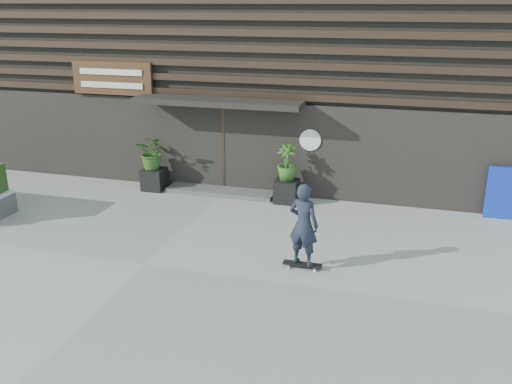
% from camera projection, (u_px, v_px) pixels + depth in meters
% --- Properties ---
extents(ground, '(80.00, 80.00, 0.00)m').
position_uv_depth(ground, '(146.00, 265.00, 11.26)').
color(ground, gray).
rests_on(ground, ground).
extents(entrance_step, '(3.00, 0.80, 0.12)m').
position_uv_depth(entrance_step, '(221.00, 191.00, 15.43)').
color(entrance_step, '#4A4A48').
rests_on(entrance_step, ground).
extents(planter_pot_left, '(0.60, 0.60, 0.60)m').
position_uv_depth(planter_pot_left, '(154.00, 179.00, 15.66)').
color(planter_pot_left, black).
rests_on(planter_pot_left, ground).
extents(bamboo_left, '(0.86, 0.75, 0.96)m').
position_uv_depth(bamboo_left, '(153.00, 152.00, 15.41)').
color(bamboo_left, '#2D591E').
rests_on(bamboo_left, planter_pot_left).
extents(planter_pot_right, '(0.60, 0.60, 0.60)m').
position_uv_depth(planter_pot_right, '(287.00, 191.00, 14.67)').
color(planter_pot_right, black).
rests_on(planter_pot_right, ground).
extents(bamboo_right, '(0.54, 0.54, 0.96)m').
position_uv_depth(bamboo_right, '(287.00, 163.00, 14.42)').
color(bamboo_right, '#2D591E').
rests_on(bamboo_right, planter_pot_right).
extents(building, '(18.00, 11.00, 8.00)m').
position_uv_depth(building, '(271.00, 33.00, 19.03)').
color(building, black).
rests_on(building, ground).
extents(skateboarder, '(0.78, 0.55, 1.77)m').
position_uv_depth(skateboarder, '(304.00, 225.00, 10.82)').
color(skateboarder, black).
rests_on(skateboarder, ground).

